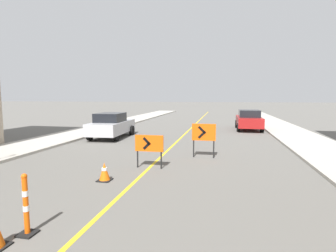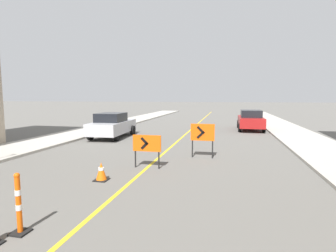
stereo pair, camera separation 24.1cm
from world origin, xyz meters
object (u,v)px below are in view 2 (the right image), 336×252
(delineator_post_rear, at_px, (19,208))
(parked_car_curb_mid, at_px, (250,120))
(arrow_barricade_secondary, at_px, (203,134))
(parked_car_curb_near, at_px, (112,125))
(traffic_cone_fifth, at_px, (101,171))
(arrow_barricade_primary, at_px, (147,145))

(delineator_post_rear, xyz_separation_m, parked_car_curb_mid, (5.56, 17.45, 0.29))
(arrow_barricade_secondary, bearing_deg, parked_car_curb_near, 143.24)
(traffic_cone_fifth, distance_m, parked_car_curb_mid, 15.22)
(traffic_cone_fifth, relative_size, parked_car_curb_near, 0.13)
(traffic_cone_fifth, relative_size, parked_car_curb_mid, 0.13)
(traffic_cone_fifth, xyz_separation_m, parked_car_curb_near, (-3.41, 8.20, 0.52))
(arrow_barricade_secondary, height_order, parked_car_curb_mid, parked_car_curb_mid)
(arrow_barricade_primary, bearing_deg, parked_car_curb_mid, 69.17)
(arrow_barricade_primary, bearing_deg, arrow_barricade_secondary, 48.56)
(delineator_post_rear, bearing_deg, parked_car_curb_near, 106.53)
(traffic_cone_fifth, distance_m, delineator_post_rear, 3.30)
(parked_car_curb_near, relative_size, parked_car_curb_mid, 1.02)
(traffic_cone_fifth, relative_size, arrow_barricade_primary, 0.47)
(arrow_barricade_secondary, distance_m, parked_car_curb_near, 7.61)
(traffic_cone_fifth, height_order, arrow_barricade_secondary, arrow_barricade_secondary)
(traffic_cone_fifth, distance_m, parked_car_curb_near, 8.90)
(traffic_cone_fifth, xyz_separation_m, parked_car_curb_mid, (5.55, 14.17, 0.52))
(delineator_post_rear, bearing_deg, arrow_barricade_primary, 79.01)
(delineator_post_rear, height_order, arrow_barricade_primary, arrow_barricade_primary)
(delineator_post_rear, height_order, arrow_barricade_secondary, arrow_barricade_secondary)
(arrow_barricade_secondary, xyz_separation_m, parked_car_curb_near, (-6.19, 4.42, -0.23))
(parked_car_curb_near, bearing_deg, traffic_cone_fifth, -70.34)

